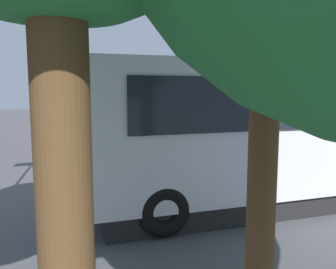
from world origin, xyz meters
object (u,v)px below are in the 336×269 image
parked_motorcycle_silver (217,166)px  spectator_right (180,146)px  stunt_motorcycle (87,132)px  spectator_far_left (279,139)px  tour_bus (286,134)px  spectator_far_right (144,150)px  traffic_cone (127,143)px  parked_motorcycle_dark (333,154)px  spectator_left (251,143)px  spectator_centre (222,144)px

parked_motorcycle_silver → spectator_right: bearing=-35.2°
stunt_motorcycle → spectator_far_left: bearing=139.1°
tour_bus → stunt_motorcycle: (3.71, -7.56, -0.68)m
spectator_far_right → parked_motorcycle_silver: spectator_far_right is taller
spectator_far_left → traffic_cone: 6.85m
stunt_motorcycle → traffic_cone: stunt_motorcycle is taller
spectator_far_left → stunt_motorcycle: size_ratio=0.92×
spectator_far_right → stunt_motorcycle: spectator_far_right is taller
parked_motorcycle_silver → stunt_motorcycle: stunt_motorcycle is taller
parked_motorcycle_silver → parked_motorcycle_dark: same height
spectator_left → spectator_far_right: bearing=0.7°
tour_bus → spectator_centre: (0.26, -2.61, -0.62)m
stunt_motorcycle → parked_motorcycle_dark: bearing=146.2°
spectator_right → spectator_far_left: bearing=-180.0°
spectator_far_left → spectator_centre: spectator_far_left is taller
spectator_far_left → spectator_right: bearing=0.0°
spectator_right → parked_motorcycle_silver: 1.23m
spectator_centre → spectator_right: bearing=-3.3°
spectator_far_right → traffic_cone: (-0.88, -5.82, -0.70)m
parked_motorcycle_dark → traffic_cone: (5.86, -5.92, -0.18)m
parked_motorcycle_silver → stunt_motorcycle: bearing=-61.5°
spectator_centre → spectator_far_left: bearing=-177.9°
spectator_far_left → traffic_cone: spectator_far_left is taller
spectator_far_left → stunt_motorcycle: spectator_far_left is taller
spectator_left → traffic_cone: spectator_left is taller
spectator_far_left → spectator_centre: 2.18m
spectator_right → parked_motorcycle_dark: 5.62m
tour_bus → spectator_right: 3.20m
spectator_centre → traffic_cone: bearing=-74.2°
tour_bus → spectator_centre: tour_bus is taller
spectator_left → spectator_centre: 1.00m
spectator_far_right → spectator_right: bearing=-171.7°
spectator_far_right → parked_motorcycle_silver: 2.17m
tour_bus → spectator_far_right: tour_bus is taller
spectator_centre → parked_motorcycle_silver: 0.90m
spectator_far_left → spectator_far_right: 4.69m
traffic_cone → spectator_far_left: bearing=123.9°
spectator_left → spectator_right: spectator_right is taller
parked_motorcycle_dark → traffic_cone: parked_motorcycle_dark is taller
spectator_centre → traffic_cone: 6.00m
parked_motorcycle_silver → stunt_motorcycle: 6.30m
spectator_centre → spectator_far_right: spectator_centre is taller
spectator_left → parked_motorcycle_silver: (1.45, 0.52, -0.53)m
tour_bus → spectator_centre: bearing=-84.3°
spectator_left → spectator_centre: spectator_centre is taller
spectator_right → parked_motorcycle_silver: bearing=144.8°
parked_motorcycle_dark → tour_bus: bearing=31.4°
spectator_centre → tour_bus: bearing=95.7°
spectator_centre → stunt_motorcycle: 6.04m
tour_bus → spectator_far_left: bearing=-125.5°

